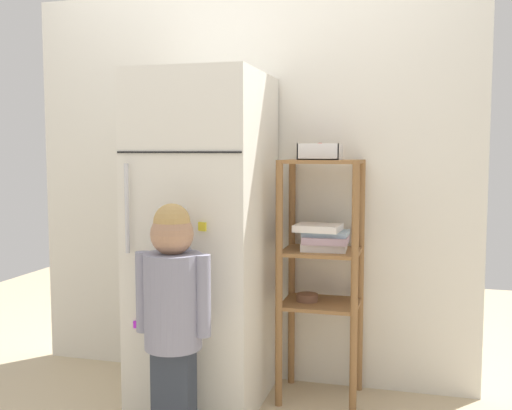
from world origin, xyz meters
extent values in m
plane|color=tan|center=(0.00, 0.00, 0.00)|extent=(6.00, 6.00, 0.00)
cube|color=silver|center=(0.00, 0.38, 1.08)|extent=(2.53, 0.03, 2.16)
cube|color=silver|center=(-0.12, 0.02, 0.83)|extent=(0.61, 0.67, 1.66)
cube|color=black|center=(-0.12, -0.32, 1.27)|extent=(0.60, 0.01, 0.01)
cylinder|color=silver|center=(-0.36, -0.34, 1.02)|extent=(0.02, 0.02, 0.41)
cube|color=white|center=(-0.14, -0.32, 0.95)|extent=(0.13, 0.00, 0.16)
cube|color=yellow|center=(0.00, -0.32, 0.94)|extent=(0.04, 0.02, 0.04)
cube|color=#BF22E6|center=(-0.33, -0.32, 0.47)|extent=(0.03, 0.01, 0.03)
cube|color=gold|center=(-0.18, -0.32, 0.99)|extent=(0.03, 0.02, 0.03)
cube|color=#2F3642|center=(-0.08, -0.48, 0.22)|extent=(0.17, 0.11, 0.43)
cylinder|color=gray|center=(-0.08, -0.48, 0.64)|extent=(0.25, 0.25, 0.41)
sphere|color=gray|center=(-0.08, -0.40, 0.83)|extent=(0.11, 0.11, 0.11)
sphere|color=#A87A5B|center=(-0.08, -0.48, 0.93)|extent=(0.19, 0.19, 0.19)
sphere|color=tan|center=(-0.08, -0.48, 0.98)|extent=(0.16, 0.16, 0.16)
cylinder|color=gray|center=(-0.21, -0.48, 0.67)|extent=(0.07, 0.07, 0.35)
cylinder|color=gray|center=(0.06, -0.48, 0.67)|extent=(0.07, 0.07, 0.35)
cylinder|color=olive|center=(0.27, 0.03, 0.62)|extent=(0.04, 0.04, 1.23)
cylinder|color=olive|center=(0.64, 0.03, 0.62)|extent=(0.04, 0.04, 1.23)
cylinder|color=olive|center=(0.27, 0.33, 0.62)|extent=(0.04, 0.04, 1.23)
cylinder|color=olive|center=(0.64, 0.33, 0.62)|extent=(0.04, 0.04, 1.23)
cube|color=olive|center=(0.46, 0.18, 1.23)|extent=(0.39, 0.33, 0.02)
cube|color=olive|center=(0.46, 0.18, 0.77)|extent=(0.39, 0.33, 0.02)
cube|color=olive|center=(0.46, 0.18, 0.50)|extent=(0.39, 0.33, 0.02)
cube|color=white|center=(0.47, 0.18, 0.80)|extent=(0.23, 0.20, 0.04)
cube|color=#B293A3|center=(0.48, 0.17, 0.83)|extent=(0.23, 0.20, 0.03)
cube|color=#99B2C6|center=(0.48, 0.19, 0.86)|extent=(0.22, 0.19, 0.03)
cube|color=white|center=(0.44, 0.17, 0.89)|extent=(0.24, 0.20, 0.03)
cylinder|color=brown|center=(0.39, 0.18, 0.52)|extent=(0.11, 0.11, 0.04)
cube|color=white|center=(0.45, 0.19, 1.24)|extent=(0.21, 0.16, 0.01)
cube|color=white|center=(0.45, 0.11, 1.28)|extent=(0.21, 0.01, 0.08)
cube|color=white|center=(0.45, 0.27, 1.28)|extent=(0.21, 0.01, 0.08)
cube|color=white|center=(0.34, 0.19, 1.28)|extent=(0.01, 0.16, 0.08)
cube|color=white|center=(0.55, 0.19, 1.28)|extent=(0.01, 0.16, 0.08)
sphere|color=red|center=(0.44, 0.21, 1.28)|extent=(0.08, 0.08, 0.08)
sphere|color=maroon|center=(0.47, 0.20, 1.28)|extent=(0.07, 0.07, 0.07)
sphere|color=orange|center=(0.48, 0.17, 1.28)|extent=(0.07, 0.07, 0.07)
camera|label=1|loc=(0.92, -2.78, 1.27)|focal=41.50mm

